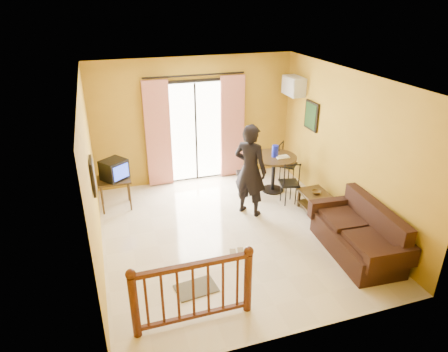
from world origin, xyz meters
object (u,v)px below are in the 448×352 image
object	(u,v)px
television	(114,170)
coffee_table	(318,202)
dining_table	(274,164)
sofa	(360,236)
standing_person	(250,170)

from	to	relation	value
television	coffee_table	bearing A→B (deg)	-58.23
television	dining_table	size ratio (longest dim) A/B	0.61
sofa	standing_person	xyz separation A→B (m)	(-1.26, 1.82, 0.59)
sofa	standing_person	world-z (taller)	standing_person
television	coffee_table	size ratio (longest dim) A/B	0.65
dining_table	television	bearing A→B (deg)	175.39
coffee_table	sofa	size ratio (longest dim) A/B	0.49
coffee_table	sofa	distance (m)	1.33
dining_table	standing_person	xyz separation A→B (m)	(-0.85, -0.75, 0.27)
television	coffee_table	world-z (taller)	television
coffee_table	standing_person	world-z (taller)	standing_person
sofa	coffee_table	bearing A→B (deg)	94.00
coffee_table	standing_person	bearing A→B (deg)	158.67
television	coffee_table	distance (m)	4.05
coffee_table	television	bearing A→B (deg)	157.91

